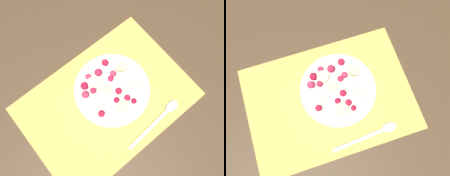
% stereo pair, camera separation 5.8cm
% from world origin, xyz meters
% --- Properties ---
extents(ground_plane, '(3.00, 3.00, 0.00)m').
position_xyz_m(ground_plane, '(0.00, 0.00, 0.00)').
color(ground_plane, '#4C3823').
extents(placemat, '(0.46, 0.33, 0.01)m').
position_xyz_m(placemat, '(0.00, 0.00, 0.00)').
color(placemat, '#E0B251').
rests_on(placemat, ground_plane).
extents(fruit_bowl, '(0.21, 0.21, 0.05)m').
position_xyz_m(fruit_bowl, '(-0.03, -0.01, 0.03)').
color(fruit_bowl, white).
rests_on(fruit_bowl, placemat).
extents(spoon, '(0.19, 0.03, 0.01)m').
position_xyz_m(spoon, '(-0.10, 0.13, 0.01)').
color(spoon, silver).
rests_on(spoon, placemat).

